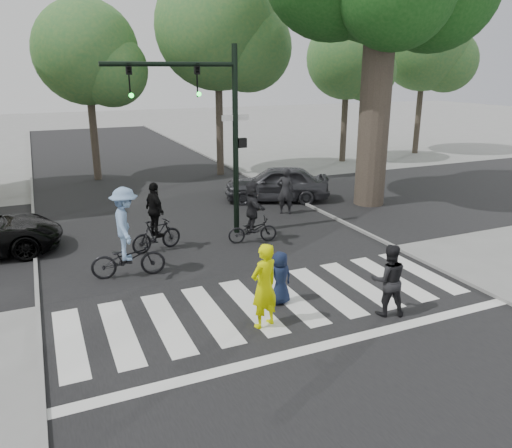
{
  "coord_description": "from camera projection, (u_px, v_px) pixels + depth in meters",
  "views": [
    {
      "loc": [
        -4.64,
        -8.65,
        5.28
      ],
      "look_at": [
        0.5,
        3.0,
        1.3
      ],
      "focal_mm": 35.0,
      "sensor_mm": 36.0,
      "label": 1
    }
  ],
  "objects": [
    {
      "name": "cyclist_mid",
      "position": [
        156.0,
        223.0,
        14.88
      ],
      "size": [
        1.67,
        1.05,
        2.11
      ],
      "color": "black",
      "rests_on": "ground"
    },
    {
      "name": "curb_right",
      "position": [
        353.0,
        227.0,
        17.21
      ],
      "size": [
        0.1,
        70.0,
        0.1
      ],
      "primitive_type": "cube",
      "color": "gray",
      "rests_on": "ground"
    },
    {
      "name": "cyclist_left",
      "position": [
        127.0,
        239.0,
        12.94
      ],
      "size": [
        1.98,
        1.32,
        2.42
      ],
      "color": "black",
      "rests_on": "ground"
    },
    {
      "name": "car_grey",
      "position": [
        277.0,
        183.0,
        20.65
      ],
      "size": [
        4.63,
        3.27,
        1.46
      ],
      "primitive_type": "imported",
      "rotation": [
        0.0,
        0.0,
        -1.97
      ],
      "color": "#323237",
      "rests_on": "ground"
    },
    {
      "name": "traffic_signal",
      "position": [
        210.0,
        115.0,
        15.3
      ],
      "size": [
        4.45,
        0.29,
        6.0
      ],
      "color": "black",
      "rests_on": "ground"
    },
    {
      "name": "pedestrian_child",
      "position": [
        280.0,
        278.0,
        11.56
      ],
      "size": [
        0.67,
        0.49,
        1.27
      ],
      "primitive_type": "imported",
      "rotation": [
        0.0,
        0.0,
        3.28
      ],
      "color": "#121C37",
      "rests_on": "ground"
    },
    {
      "name": "bg_tree_5",
      "position": [
        430.0,
        50.0,
        30.64
      ],
      "size": [
        5.67,
        5.4,
        9.3
      ],
      "color": "brown",
      "rests_on": "ground"
    },
    {
      "name": "bg_tree_2",
      "position": [
        92.0,
        57.0,
        23.03
      ],
      "size": [
        5.04,
        4.8,
        8.4
      ],
      "color": "brown",
      "rests_on": "ground"
    },
    {
      "name": "curb_left",
      "position": [
        36.0,
        273.0,
        13.32
      ],
      "size": [
        0.1,
        70.0,
        0.1
      ],
      "primitive_type": "cube",
      "color": "gray",
      "rests_on": "ground"
    },
    {
      "name": "road_cross",
      "position": [
        187.0,
        222.0,
        17.9
      ],
      "size": [
        70.0,
        10.0,
        0.01
      ],
      "primitive_type": "cube",
      "color": "black",
      "rests_on": "ground"
    },
    {
      "name": "bg_tree_4",
      "position": [
        352.0,
        62.0,
        28.03
      ],
      "size": [
        4.83,
        4.6,
        8.15
      ],
      "color": "brown",
      "rests_on": "ground"
    },
    {
      "name": "pedestrian_woman",
      "position": [
        264.0,
        286.0,
        10.42
      ],
      "size": [
        0.79,
        0.64,
        1.87
      ],
      "primitive_type": "imported",
      "rotation": [
        0.0,
        0.0,
        3.47
      ],
      "color": "#E0EB00",
      "rests_on": "ground"
    },
    {
      "name": "bg_tree_3",
      "position": [
        225.0,
        32.0,
        23.84
      ],
      "size": [
        6.3,
        6.0,
        10.2
      ],
      "color": "brown",
      "rests_on": "ground"
    },
    {
      "name": "bystander_dark",
      "position": [
        285.0,
        191.0,
        18.68
      ],
      "size": [
        0.78,
        0.71,
        1.78
      ],
      "primitive_type": "imported",
      "rotation": [
        0.0,
        0.0,
        2.57
      ],
      "color": "black",
      "rests_on": "ground"
    },
    {
      "name": "ground",
      "position": [
        290.0,
        321.0,
        10.92
      ],
      "size": [
        120.0,
        120.0,
        0.0
      ],
      "primitive_type": "plane",
      "color": "gray",
      "rests_on": "ground"
    },
    {
      "name": "road_stem",
      "position": [
        215.0,
        248.0,
        15.28
      ],
      "size": [
        10.0,
        70.0,
        0.01
      ],
      "primitive_type": "cube",
      "color": "black",
      "rests_on": "ground"
    },
    {
      "name": "pedestrian_adult",
      "position": [
        388.0,
        280.0,
        10.97
      ],
      "size": [
        0.98,
        0.88,
        1.66
      ],
      "primitive_type": "imported",
      "rotation": [
        0.0,
        0.0,
        2.76
      ],
      "color": "black",
      "rests_on": "ground"
    },
    {
      "name": "cyclist_right",
      "position": [
        252.0,
        215.0,
        15.59
      ],
      "size": [
        1.63,
        1.52,
        1.98
      ],
      "color": "black",
      "rests_on": "ground"
    },
    {
      "name": "crosswalk",
      "position": [
        277.0,
        308.0,
        11.49
      ],
      "size": [
        10.0,
        3.85,
        0.01
      ],
      "color": "silver",
      "rests_on": "ground"
    }
  ]
}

